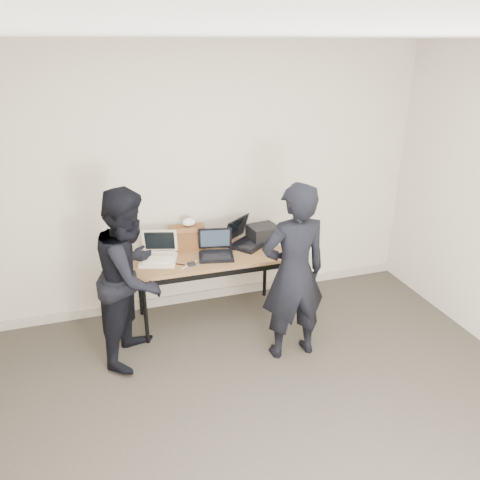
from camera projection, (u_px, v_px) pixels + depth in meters
name	position (u px, v px, depth m)	size (l,w,h in m)	color
room	(304.00, 281.00, 2.81)	(4.60, 4.60, 2.80)	#3D372E
desk	(210.00, 261.00, 4.66)	(1.51, 0.66, 0.72)	brown
laptop_beige	(159.00, 255.00, 4.51)	(0.42, 0.41, 0.27)	beige
laptop_center	(216.00, 250.00, 4.61)	(0.40, 0.39, 0.26)	black
laptop_right	(245.00, 239.00, 4.87)	(0.52, 0.52, 0.28)	black
leather_satchel	(187.00, 237.00, 4.74)	(0.38, 0.21, 0.25)	brown
tissue	(189.00, 222.00, 4.69)	(0.13, 0.10, 0.08)	white
equipment_box	(263.00, 233.00, 4.95)	(0.29, 0.25, 0.17)	black
power_brick	(191.00, 264.00, 4.42)	(0.07, 0.05, 0.03)	black
cables	(214.00, 256.00, 4.61)	(1.14, 0.44, 0.01)	black
person_typist	(294.00, 273.00, 4.06)	(0.60, 0.39, 1.64)	black
person_observer	(132.00, 276.00, 4.06)	(0.78, 0.60, 1.60)	black
baseboard	(215.00, 293.00, 5.29)	(4.50, 0.03, 0.10)	#B4A795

